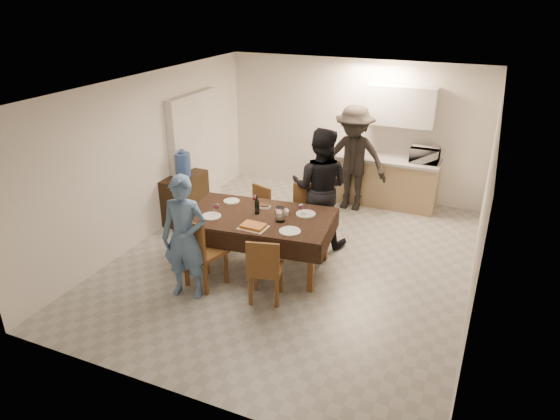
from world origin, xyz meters
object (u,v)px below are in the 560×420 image
(savoury_tart, at_px, (253,226))
(person_far, at_px, (320,187))
(microwave, at_px, (425,155))
(person_near, at_px, (185,238))
(water_pitcher, at_px, (280,214))
(water_jug, at_px, (183,165))
(dining_table, at_px, (259,218))
(console, at_px, (186,198))
(wine_bottle, at_px, (257,205))
(person_kitchen, at_px, (353,159))

(savoury_tart, xyz_separation_m, person_far, (0.45, 1.43, 0.11))
(microwave, relative_size, person_near, 0.30)
(water_pitcher, bearing_deg, water_jug, 156.03)
(dining_table, bearing_deg, microwave, 52.70)
(water_jug, xyz_separation_m, microwave, (3.70, 2.10, 0.03))
(console, xyz_separation_m, person_near, (1.32, -1.99, 0.43))
(wine_bottle, bearing_deg, person_far, 59.04)
(wine_bottle, height_order, microwave, microwave)
(water_jug, height_order, microwave, water_jug)
(water_jug, xyz_separation_m, person_far, (2.42, 0.11, -0.08))
(water_jug, distance_m, savoury_tart, 2.38)
(wine_bottle, distance_m, person_kitchen, 2.63)
(water_jug, relative_size, person_far, 0.21)
(console, height_order, savoury_tart, savoury_tart)
(water_jug, distance_m, wine_bottle, 2.03)
(wine_bottle, relative_size, water_pitcher, 1.36)
(water_pitcher, xyz_separation_m, person_far, (0.20, 1.10, 0.03))
(person_far, height_order, person_kitchen, person_kitchen)
(wine_bottle, height_order, person_far, person_far)
(console, xyz_separation_m, water_jug, (0.00, 0.00, 0.61))
(person_far, relative_size, person_kitchen, 0.98)
(wine_bottle, relative_size, microwave, 0.57)
(water_pitcher, bearing_deg, savoury_tart, -127.15)
(person_kitchen, bearing_deg, person_far, -93.50)
(microwave, bearing_deg, person_kitchen, 20.84)
(console, distance_m, water_jug, 0.61)
(wine_bottle, relative_size, person_kitchen, 0.15)
(wine_bottle, xyz_separation_m, person_far, (0.60, 1.00, -0.01))
(dining_table, distance_m, wine_bottle, 0.19)
(dining_table, xyz_separation_m, person_near, (-0.55, -1.05, 0.06))
(microwave, xyz_separation_m, person_near, (-2.38, -4.09, -0.21))
(wine_bottle, xyz_separation_m, person_kitchen, (0.69, 2.54, 0.01))
(wine_bottle, bearing_deg, dining_table, -45.00)
(water_jug, height_order, person_kitchen, person_kitchen)
(water_jug, relative_size, water_pitcher, 1.95)
(water_pitcher, distance_m, microwave, 3.42)
(person_near, height_order, person_kitchen, person_kitchen)
(person_near, relative_size, person_kitchen, 0.87)
(water_jug, xyz_separation_m, wine_bottle, (1.82, -0.89, -0.07))
(water_pitcher, distance_m, savoury_tart, 0.42)
(water_pitcher, height_order, microwave, microwave)
(water_pitcher, bearing_deg, person_kitchen, 83.64)
(dining_table, bearing_deg, savoury_tart, -81.53)
(wine_bottle, distance_m, person_far, 1.17)
(dining_table, xyz_separation_m, person_kitchen, (0.64, 2.59, 0.19))
(dining_table, bearing_deg, water_pitcher, -14.41)
(dining_table, distance_m, person_kitchen, 2.67)
(console, relative_size, savoury_tart, 2.40)
(savoury_tart, bearing_deg, microwave, 63.20)
(wine_bottle, relative_size, savoury_tart, 0.76)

